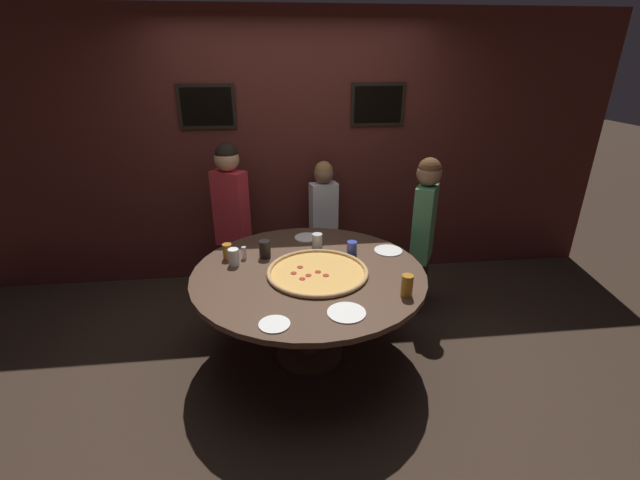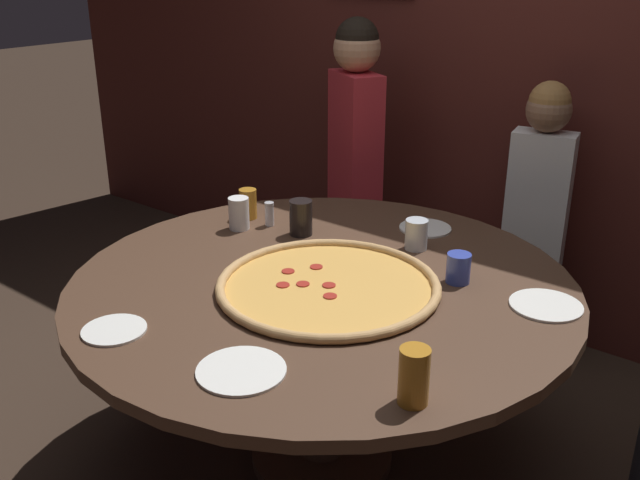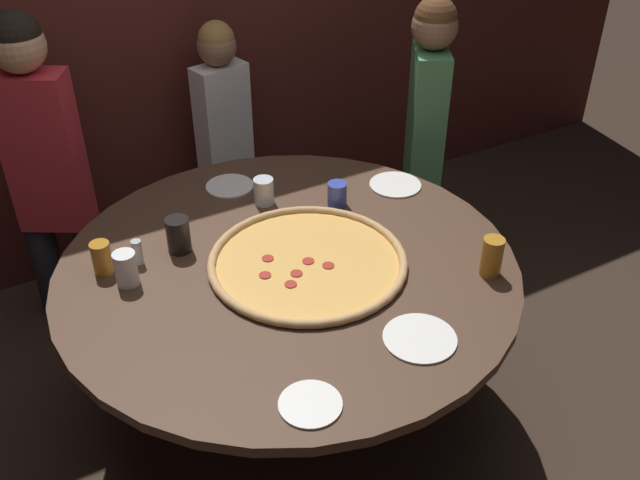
{
  "view_description": "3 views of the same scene",
  "coord_description": "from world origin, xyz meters",
  "px_view_note": "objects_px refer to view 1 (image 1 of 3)",
  "views": [
    {
      "loc": [
        -0.23,
        -2.76,
        2.19
      ],
      "look_at": [
        0.09,
        0.05,
        0.96
      ],
      "focal_mm": 24.0,
      "sensor_mm": 36.0,
      "label": 1
    },
    {
      "loc": [
        1.33,
        -1.7,
        1.77
      ],
      "look_at": [
        -0.01,
        -0.0,
        0.88
      ],
      "focal_mm": 40.0,
      "sensor_mm": 36.0,
      "label": 2
    },
    {
      "loc": [
        -0.93,
        -1.9,
        2.29
      ],
      "look_at": [
        0.13,
        -0.01,
        0.8
      ],
      "focal_mm": 40.0,
      "sensor_mm": 36.0,
      "label": 3
    }
  ],
  "objects_px": {
    "white_plate_left_side": "(388,251)",
    "diner_side_right": "(324,216)",
    "dining_table": "(309,285)",
    "white_plate_right_side": "(306,237)",
    "condiment_shaker": "(244,253)",
    "diner_far_right": "(424,226)",
    "diner_centre_back": "(231,212)",
    "drink_cup_beside_pizza": "(352,248)",
    "giant_pizza": "(318,272)",
    "drink_cup_far_right": "(234,257)",
    "white_plate_beside_cup": "(346,313)",
    "white_plate_near_front": "(274,324)",
    "drink_cup_centre_back": "(317,240)",
    "drink_cup_front_edge": "(407,286)",
    "drink_cup_by_shaker": "(265,249)",
    "drink_cup_near_left": "(227,251)"
  },
  "relations": [
    {
      "from": "dining_table",
      "to": "white_plate_near_front",
      "type": "height_order",
      "value": "white_plate_near_front"
    },
    {
      "from": "white_plate_beside_cup",
      "to": "white_plate_near_front",
      "type": "relative_size",
      "value": 1.28
    },
    {
      "from": "drink_cup_near_left",
      "to": "white_plate_right_side",
      "type": "bearing_deg",
      "value": 28.08
    },
    {
      "from": "giant_pizza",
      "to": "diner_centre_back",
      "type": "bearing_deg",
      "value": 121.79
    },
    {
      "from": "drink_cup_far_right",
      "to": "white_plate_right_side",
      "type": "distance_m",
      "value": 0.74
    },
    {
      "from": "drink_cup_near_left",
      "to": "drink_cup_beside_pizza",
      "type": "distance_m",
      "value": 0.97
    },
    {
      "from": "drink_cup_front_edge",
      "to": "white_plate_beside_cup",
      "type": "xyz_separation_m",
      "value": [
        -0.42,
        -0.16,
        -0.07
      ]
    },
    {
      "from": "giant_pizza",
      "to": "drink_cup_beside_pizza",
      "type": "bearing_deg",
      "value": 45.17
    },
    {
      "from": "drink_cup_beside_pizza",
      "to": "giant_pizza",
      "type": "bearing_deg",
      "value": -134.83
    },
    {
      "from": "giant_pizza",
      "to": "drink_cup_centre_back",
      "type": "distance_m",
      "value": 0.47
    },
    {
      "from": "white_plate_left_side",
      "to": "diner_side_right",
      "type": "height_order",
      "value": "diner_side_right"
    },
    {
      "from": "white_plate_left_side",
      "to": "condiment_shaker",
      "type": "relative_size",
      "value": 2.31
    },
    {
      "from": "drink_cup_far_right",
      "to": "drink_cup_beside_pizza",
      "type": "relative_size",
      "value": 1.27
    },
    {
      "from": "drink_cup_beside_pizza",
      "to": "white_plate_beside_cup",
      "type": "relative_size",
      "value": 0.42
    },
    {
      "from": "drink_cup_beside_pizza",
      "to": "diner_far_right",
      "type": "height_order",
      "value": "diner_far_right"
    },
    {
      "from": "white_plate_left_side",
      "to": "diner_far_right",
      "type": "bearing_deg",
      "value": 39.77
    },
    {
      "from": "drink_cup_centre_back",
      "to": "drink_cup_by_shaker",
      "type": "bearing_deg",
      "value": -160.26
    },
    {
      "from": "dining_table",
      "to": "drink_cup_centre_back",
      "type": "xyz_separation_m",
      "value": [
        0.11,
        0.42,
        0.17
      ]
    },
    {
      "from": "dining_table",
      "to": "white_plate_right_side",
      "type": "height_order",
      "value": "white_plate_right_side"
    },
    {
      "from": "diner_centre_back",
      "to": "drink_cup_beside_pizza",
      "type": "bearing_deg",
      "value": 171.64
    },
    {
      "from": "dining_table",
      "to": "white_plate_right_side",
      "type": "distance_m",
      "value": 0.63
    },
    {
      "from": "white_plate_beside_cup",
      "to": "diner_side_right",
      "type": "xyz_separation_m",
      "value": [
        0.08,
        1.78,
        -0.03
      ]
    },
    {
      "from": "giant_pizza",
      "to": "condiment_shaker",
      "type": "distance_m",
      "value": 0.62
    },
    {
      "from": "drink_cup_far_right",
      "to": "giant_pizza",
      "type": "bearing_deg",
      "value": -19.26
    },
    {
      "from": "drink_cup_far_right",
      "to": "diner_centre_back",
      "type": "height_order",
      "value": "diner_centre_back"
    },
    {
      "from": "drink_cup_beside_pizza",
      "to": "white_plate_left_side",
      "type": "xyz_separation_m",
      "value": [
        0.3,
        0.01,
        -0.05
      ]
    },
    {
      "from": "diner_far_right",
      "to": "diner_centre_back",
      "type": "relative_size",
      "value": 0.95
    },
    {
      "from": "giant_pizza",
      "to": "drink_cup_beside_pizza",
      "type": "xyz_separation_m",
      "value": [
        0.31,
        0.31,
        0.04
      ]
    },
    {
      "from": "drink_cup_beside_pizza",
      "to": "white_plate_right_side",
      "type": "height_order",
      "value": "drink_cup_beside_pizza"
    },
    {
      "from": "drink_cup_beside_pizza",
      "to": "drink_cup_centre_back",
      "type": "bearing_deg",
      "value": 148.11
    },
    {
      "from": "giant_pizza",
      "to": "drink_cup_far_right",
      "type": "relative_size",
      "value": 5.72
    },
    {
      "from": "drink_cup_front_edge",
      "to": "drink_cup_centre_back",
      "type": "relative_size",
      "value": 1.32
    },
    {
      "from": "dining_table",
      "to": "drink_cup_near_left",
      "type": "height_order",
      "value": "drink_cup_near_left"
    },
    {
      "from": "condiment_shaker",
      "to": "diner_far_right",
      "type": "xyz_separation_m",
      "value": [
        1.55,
        0.35,
        0.01
      ]
    },
    {
      "from": "giant_pizza",
      "to": "drink_cup_beside_pizza",
      "type": "distance_m",
      "value": 0.44
    },
    {
      "from": "condiment_shaker",
      "to": "diner_centre_back",
      "type": "xyz_separation_m",
      "value": [
        -0.15,
        0.8,
        0.05
      ]
    },
    {
      "from": "drink_cup_far_right",
      "to": "condiment_shaker",
      "type": "height_order",
      "value": "drink_cup_far_right"
    },
    {
      "from": "white_plate_left_side",
      "to": "diner_centre_back",
      "type": "distance_m",
      "value": 1.52
    },
    {
      "from": "dining_table",
      "to": "drink_cup_far_right",
      "type": "distance_m",
      "value": 0.6
    },
    {
      "from": "drink_cup_centre_back",
      "to": "condiment_shaker",
      "type": "relative_size",
      "value": 1.16
    },
    {
      "from": "white_plate_beside_cup",
      "to": "white_plate_near_front",
      "type": "bearing_deg",
      "value": -170.58
    },
    {
      "from": "white_plate_near_front",
      "to": "dining_table",
      "type": "bearing_deg",
      "value": 68.19
    },
    {
      "from": "drink_cup_near_left",
      "to": "diner_centre_back",
      "type": "xyz_separation_m",
      "value": [
        -0.03,
        0.79,
        0.04
      ]
    },
    {
      "from": "white_plate_right_side",
      "to": "drink_cup_centre_back",
      "type": "bearing_deg",
      "value": -69.37
    },
    {
      "from": "drink_cup_by_shaker",
      "to": "drink_cup_near_left",
      "type": "height_order",
      "value": "drink_cup_by_shaker"
    },
    {
      "from": "diner_centre_back",
      "to": "drink_cup_far_right",
      "type": "bearing_deg",
      "value": 125.69
    },
    {
      "from": "white_plate_right_side",
      "to": "white_plate_near_front",
      "type": "distance_m",
      "value": 1.3
    },
    {
      "from": "giant_pizza",
      "to": "drink_cup_far_right",
      "type": "height_order",
      "value": "drink_cup_far_right"
    },
    {
      "from": "drink_cup_front_edge",
      "to": "diner_side_right",
      "type": "bearing_deg",
      "value": 102.11
    },
    {
      "from": "condiment_shaker",
      "to": "drink_cup_beside_pizza",
      "type": "bearing_deg",
      "value": -0.32
    }
  ]
}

